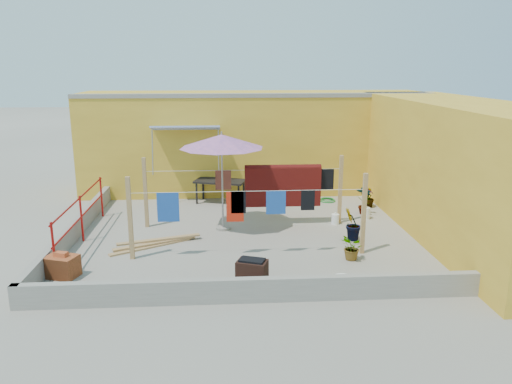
# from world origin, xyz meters

# --- Properties ---
(ground) EXTENTS (80.00, 80.00, 0.00)m
(ground) POSITION_xyz_m (0.00, 0.00, 0.00)
(ground) COLOR #9E998E
(ground) RESTS_ON ground
(wall_back) EXTENTS (11.00, 3.27, 3.21)m
(wall_back) POSITION_xyz_m (0.50, 4.69, 1.61)
(wall_back) COLOR gold
(wall_back) RESTS_ON ground
(wall_right) EXTENTS (2.40, 9.00, 3.20)m
(wall_right) POSITION_xyz_m (5.20, 0.00, 1.60)
(wall_right) COLOR gold
(wall_right) RESTS_ON ground
(parapet_front) EXTENTS (8.30, 0.16, 0.44)m
(parapet_front) POSITION_xyz_m (0.00, -3.58, 0.22)
(parapet_front) COLOR gray
(parapet_front) RESTS_ON ground
(parapet_left) EXTENTS (0.16, 7.30, 0.44)m
(parapet_left) POSITION_xyz_m (-4.08, 0.00, 0.22)
(parapet_left) COLOR gray
(parapet_left) RESTS_ON ground
(red_railing) EXTENTS (0.05, 4.20, 1.10)m
(red_railing) POSITION_xyz_m (-3.85, -0.20, 0.72)
(red_railing) COLOR #A71210
(red_railing) RESTS_ON ground
(clothesline_rig) EXTENTS (5.09, 2.35, 1.80)m
(clothesline_rig) POSITION_xyz_m (0.83, 0.59, 1.00)
(clothesline_rig) COLOR tan
(clothesline_rig) RESTS_ON ground
(patio_umbrella) EXTENTS (2.30, 2.30, 2.48)m
(patio_umbrella) POSITION_xyz_m (-0.55, 0.46, 2.23)
(patio_umbrella) COLOR gray
(patio_umbrella) RESTS_ON ground
(outdoor_table) EXTENTS (1.63, 1.14, 0.69)m
(outdoor_table) POSITION_xyz_m (-0.62, 3.00, 0.63)
(outdoor_table) COLOR black
(outdoor_table) RESTS_ON ground
(brick_stack) EXTENTS (0.70, 0.60, 0.52)m
(brick_stack) POSITION_xyz_m (-3.70, -2.27, 0.22)
(brick_stack) COLOR #994823
(brick_stack) RESTS_ON ground
(lumber_pile) EXTENTS (1.97, 1.14, 0.13)m
(lumber_pile) POSITION_xyz_m (-2.12, -0.63, 0.06)
(lumber_pile) COLOR tan
(lumber_pile) RESTS_ON ground
(brazier) EXTENTS (0.65, 0.54, 0.50)m
(brazier) POSITION_xyz_m (-0.01, -2.84, 0.24)
(brazier) COLOR black
(brazier) RESTS_ON ground
(white_basin) EXTENTS (0.48, 0.48, 0.08)m
(white_basin) POSITION_xyz_m (1.73, -2.88, 0.04)
(white_basin) COLOR white
(white_basin) RESTS_ON ground
(water_jug_a) EXTENTS (0.20, 0.20, 0.31)m
(water_jug_a) POSITION_xyz_m (2.37, 0.67, 0.14)
(water_jug_a) COLOR white
(water_jug_a) RESTS_ON ground
(water_jug_b) EXTENTS (0.23, 0.23, 0.36)m
(water_jug_b) POSITION_xyz_m (3.29, 1.09, 0.16)
(water_jug_b) COLOR white
(water_jug_b) RESTS_ON ground
(green_hose) EXTENTS (0.50, 0.50, 0.07)m
(green_hose) POSITION_xyz_m (2.63, 2.95, 0.03)
(green_hose) COLOR #1B7A2A
(green_hose) RESTS_ON ground
(plant_back_a) EXTENTS (1.00, 0.99, 0.84)m
(plant_back_a) POSITION_xyz_m (1.73, 3.04, 0.42)
(plant_back_a) COLOR #21601B
(plant_back_a) RESTS_ON ground
(plant_back_b) EXTENTS (0.43, 0.43, 0.61)m
(plant_back_b) POSITION_xyz_m (3.68, 2.22, 0.30)
(plant_back_b) COLOR #21601B
(plant_back_b) RESTS_ON ground
(plant_right_a) EXTENTS (0.50, 0.48, 0.80)m
(plant_right_a) POSITION_xyz_m (3.35, 1.53, 0.40)
(plant_right_a) COLOR #21601B
(plant_right_a) RESTS_ON ground
(plant_right_b) EXTENTS (0.57, 0.55, 0.80)m
(plant_right_b) POSITION_xyz_m (2.48, -0.59, 0.40)
(plant_right_b) COLOR #21601B
(plant_right_b) RESTS_ON ground
(plant_right_c) EXTENTS (0.49, 0.54, 0.55)m
(plant_right_c) POSITION_xyz_m (2.18, -1.79, 0.27)
(plant_right_c) COLOR #21601B
(plant_right_c) RESTS_ON ground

